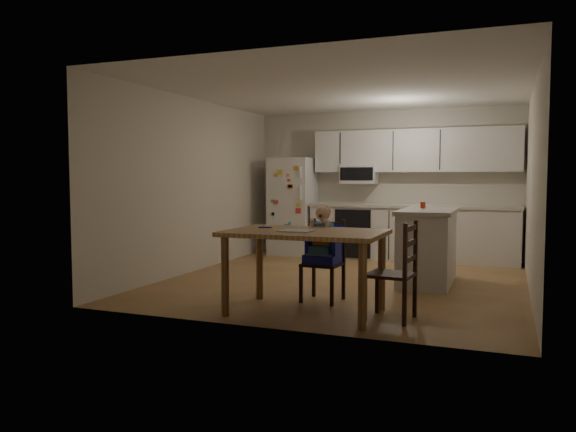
% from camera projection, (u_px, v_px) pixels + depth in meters
% --- Properties ---
extents(room, '(4.52, 5.01, 2.51)m').
position_uv_depth(room, '(354.00, 186.00, 7.76)').
color(room, olive).
rests_on(room, ground).
extents(refrigerator, '(0.72, 0.70, 1.70)m').
position_uv_depth(refrigerator, '(293.00, 206.00, 9.90)').
color(refrigerator, silver).
rests_on(refrigerator, ground).
extents(kitchen_run, '(3.37, 0.62, 2.15)m').
position_uv_depth(kitchen_run, '(411.00, 207.00, 9.24)').
color(kitchen_run, silver).
rests_on(kitchen_run, ground).
extents(kitchen_island, '(0.68, 1.29, 0.95)m').
position_uv_depth(kitchen_island, '(427.00, 246.00, 7.18)').
color(kitchen_island, silver).
rests_on(kitchen_island, ground).
extents(red_cup, '(0.07, 0.07, 0.09)m').
position_uv_depth(red_cup, '(423.00, 205.00, 7.41)').
color(red_cup, red).
rests_on(red_cup, kitchen_island).
extents(dining_table, '(1.56, 1.00, 0.83)m').
position_uv_depth(dining_table, '(305.00, 242.00, 5.61)').
color(dining_table, brown).
rests_on(dining_table, ground).
extents(napkin, '(0.32, 0.27, 0.01)m').
position_uv_depth(napkin, '(296.00, 231.00, 5.52)').
color(napkin, silver).
rests_on(napkin, dining_table).
extents(toddler_spoon, '(0.12, 0.06, 0.02)m').
position_uv_depth(toddler_spoon, '(264.00, 227.00, 5.89)').
color(toddler_spoon, '#181FCF').
rests_on(toddler_spoon, dining_table).
extents(chair_booster, '(0.43, 0.43, 1.06)m').
position_uv_depth(chair_booster, '(324.00, 243.00, 6.19)').
color(chair_booster, black).
rests_on(chair_booster, ground).
extents(chair_side, '(0.46, 0.46, 0.95)m').
position_uv_depth(chair_side, '(400.00, 265.00, 5.32)').
color(chair_side, black).
rests_on(chair_side, ground).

